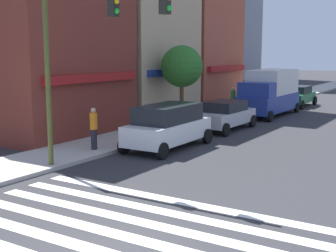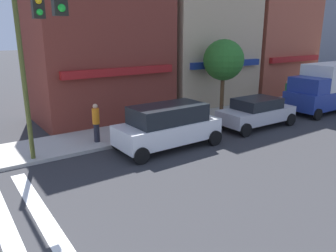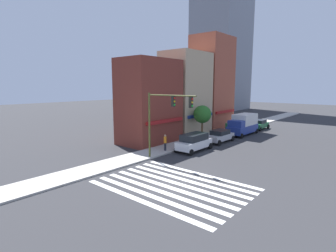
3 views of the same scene
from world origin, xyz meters
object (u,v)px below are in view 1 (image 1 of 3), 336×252
Objects in this scene: sedan_silver at (225,115)px; sedan_green at (297,96)px; pedestrian_orange_vest at (94,128)px; suv_white at (168,125)px; street_tree at (182,67)px; traffic_signal at (89,36)px; box_truck_blue at (269,92)px; pedestrian_green_top at (233,100)px.

sedan_silver and sedan_green have the same top height.
sedan_silver is 8.55m from pedestrian_orange_vest.
street_tree is (5.94, 2.80, 2.36)m from suv_white.
box_truck_blue is (18.07, 0.30, -3.17)m from traffic_signal.
pedestrian_orange_vest is at bearing 172.47° from box_truck_blue.
pedestrian_green_top is at bearing 20.31° from sedan_silver.
box_truck_blue is 1.40× the size of street_tree.
box_truck_blue is at bearing -0.71° from suv_white.
traffic_signal reaches higher than street_tree.
suv_white is at bearing -179.36° from sedan_silver.
pedestrian_orange_vest is 1.00× the size of pedestrian_green_top.
sedan_green is (19.03, -0.00, -0.19)m from suv_white.
traffic_signal is at bearing 29.64° from pedestrian_green_top.
sedan_silver is at bearing 41.78° from pedestrian_green_top.
pedestrian_orange_vest is at bearing 137.79° from suv_white.
sedan_silver is at bearing 178.68° from sedan_green.
street_tree reaches higher than pedestrian_green_top.
sedan_green is 13.63m from street_tree.
street_tree reaches higher than box_truck_blue.
sedan_green is (6.31, 0.00, -0.75)m from box_truck_blue.
sedan_silver is at bearing -92.43° from street_tree.
sedan_silver is 0.71× the size of box_truck_blue.
traffic_signal is 16.93m from pedestrian_green_top.
box_truck_blue is at bearing 0.96° from traffic_signal.
sedan_silver is at bearing 1.55° from traffic_signal.
pedestrian_green_top reaches higher than sedan_green.
pedestrian_orange_vest is at bearing 40.25° from traffic_signal.
sedan_green is at bearing -12.07° from street_tree.
traffic_signal is at bearing -178.46° from box_truck_blue.
pedestrian_green_top is 0.40× the size of street_tree.
box_truck_blue is 15.32m from pedestrian_orange_vest.
pedestrian_orange_vest is at bearing 20.83° from pedestrian_green_top.
street_tree reaches higher than suv_white.
pedestrian_green_top reaches higher than sedan_silver.
suv_white reaches higher than pedestrian_green_top.
sedan_silver is 1.00× the size of sedan_green.
sedan_silver is (11.18, 0.30, -3.91)m from traffic_signal.
sedan_silver is (5.82, -0.00, -0.19)m from suv_white.
traffic_signal is 24.70m from sedan_green.
sedan_green is at bearing 0.64° from sedan_silver.
suv_white is 2.67× the size of pedestrian_orange_vest.
traffic_signal is 1.47× the size of street_tree.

